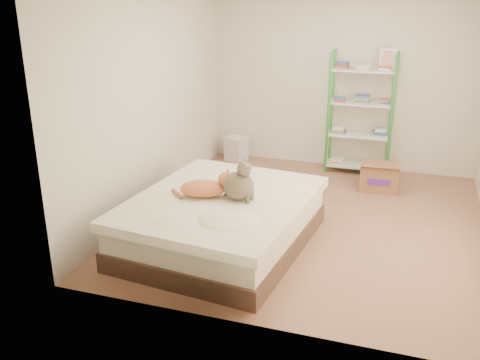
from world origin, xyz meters
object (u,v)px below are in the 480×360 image
at_px(shelf_unit, 361,113).
at_px(white_bin, 236,149).
at_px(orange_cat, 203,186).
at_px(cardboard_box, 379,177).
at_px(bed, 222,221).
at_px(grey_cat, 238,180).

bearing_deg(shelf_unit, white_bin, -179.02).
bearing_deg(orange_cat, shelf_unit, 47.57).
bearing_deg(orange_cat, cardboard_box, 35.34).
bearing_deg(shelf_unit, orange_cat, -114.11).
distance_m(bed, white_bin, 2.82).
distance_m(orange_cat, cardboard_box, 2.73).
distance_m(grey_cat, shelf_unit, 2.87).
height_order(shelf_unit, white_bin, shelf_unit).
xyz_separation_m(grey_cat, shelf_unit, (0.88, 2.73, 0.14)).
xyz_separation_m(orange_cat, cardboard_box, (1.60, 2.17, -0.46)).
bearing_deg(bed, cardboard_box, 62.64).
bearing_deg(cardboard_box, orange_cat, -130.07).
xyz_separation_m(bed, orange_cat, (-0.18, -0.03, 0.37)).
relative_size(shelf_unit, cardboard_box, 3.44).
height_order(orange_cat, white_bin, orange_cat).
bearing_deg(orange_cat, bed, -8.58).
bearing_deg(orange_cat, white_bin, 83.44).
height_order(cardboard_box, white_bin, cardboard_box).
bearing_deg(bed, shelf_unit, 75.00).
bearing_deg(bed, orange_cat, -164.16).
bearing_deg(cardboard_box, grey_cat, -124.03).
distance_m(bed, orange_cat, 0.42).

